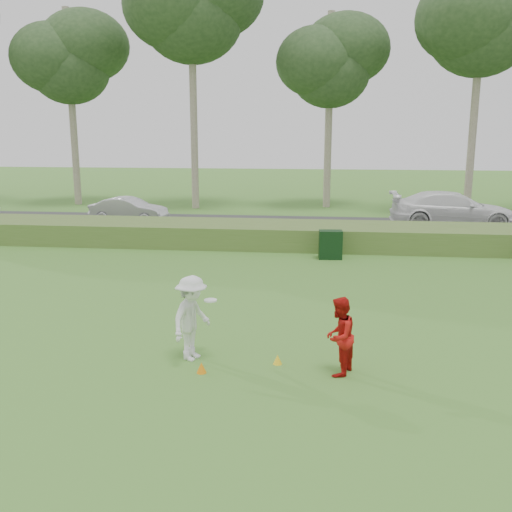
# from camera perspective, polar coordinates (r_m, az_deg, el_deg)

# --- Properties ---
(ground) EXTENTS (120.00, 120.00, 0.00)m
(ground) POSITION_cam_1_polar(r_m,az_deg,el_deg) (12.33, -2.23, -9.93)
(ground) COLOR #397326
(ground) RESTS_ON ground
(reed_strip) EXTENTS (80.00, 3.00, 0.90)m
(reed_strip) POSITION_cam_1_polar(r_m,az_deg,el_deg) (23.71, 2.28, 2.14)
(reed_strip) COLOR #476829
(reed_strip) RESTS_ON ground
(park_road) EXTENTS (80.00, 6.00, 0.06)m
(park_road) POSITION_cam_1_polar(r_m,az_deg,el_deg) (28.70, 3.07, 3.09)
(park_road) COLOR #2D2D2D
(park_road) RESTS_ON ground
(tree_2) EXTENTS (6.50, 6.50, 12.00)m
(tree_2) POSITION_cam_1_polar(r_m,az_deg,el_deg) (38.88, -18.21, 18.19)
(tree_2) COLOR gray
(tree_2) RESTS_ON ground
(tree_3) EXTENTS (7.80, 7.80, 15.50)m
(tree_3) POSITION_cam_1_polar(r_m,az_deg,el_deg) (35.81, -6.50, 23.51)
(tree_3) COLOR gray
(tree_3) RESTS_ON ground
(tree_4) EXTENTS (6.24, 6.24, 11.50)m
(tree_4) POSITION_cam_1_polar(r_m,az_deg,el_deg) (35.97, 7.43, 18.59)
(tree_4) COLOR gray
(tree_4) RESTS_ON ground
(tree_5) EXTENTS (7.28, 7.28, 14.00)m
(tree_5) POSITION_cam_1_polar(r_m,az_deg,el_deg) (35.21, 21.64, 21.09)
(tree_5) COLOR gray
(tree_5) RESTS_ON ground
(player_white) EXTENTS (1.05, 1.32, 1.79)m
(player_white) POSITION_cam_1_polar(r_m,az_deg,el_deg) (11.93, -6.44, -6.19)
(player_white) COLOR white
(player_white) RESTS_ON ground
(player_red) EXTENTS (0.83, 0.92, 1.57)m
(player_red) POSITION_cam_1_polar(r_m,az_deg,el_deg) (11.29, 8.32, -7.95)
(player_red) COLOR #B9130F
(player_red) RESTS_ON ground
(cone_orange) EXTENTS (0.20, 0.20, 0.22)m
(cone_orange) POSITION_cam_1_polar(r_m,az_deg,el_deg) (11.53, -5.48, -11.05)
(cone_orange) COLOR orange
(cone_orange) RESTS_ON ground
(cone_yellow) EXTENTS (0.19, 0.19, 0.20)m
(cone_yellow) POSITION_cam_1_polar(r_m,az_deg,el_deg) (11.89, 2.17, -10.29)
(cone_yellow) COLOR yellow
(cone_yellow) RESTS_ON ground
(utility_cabinet) EXTENTS (0.89, 0.59, 1.06)m
(utility_cabinet) POSITION_cam_1_polar(r_m,az_deg,el_deg) (21.39, 7.46, 1.13)
(utility_cabinet) COLOR black
(utility_cabinet) RESTS_ON ground
(car_mid) EXTENTS (4.04, 1.76, 1.29)m
(car_mid) POSITION_cam_1_polar(r_m,az_deg,el_deg) (29.92, -12.59, 4.51)
(car_mid) COLOR silver
(car_mid) RESTS_ON park_road
(car_right) EXTENTS (5.98, 2.50, 1.72)m
(car_right) POSITION_cam_1_polar(r_m,az_deg,el_deg) (29.40, 19.03, 4.41)
(car_right) COLOR white
(car_right) RESTS_ON park_road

